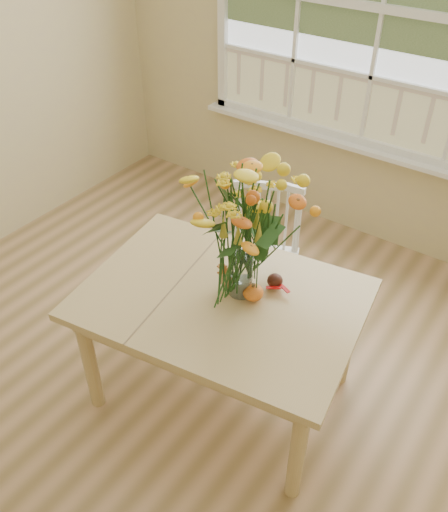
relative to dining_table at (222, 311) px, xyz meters
The scene contains 9 objects.
floor 0.76m from the dining_table, 103.86° to the right, with size 4.00×4.50×0.01m, color olive.
wall_back 1.95m from the dining_table, 93.64° to the left, with size 4.00×0.02×2.70m, color beige.
window 1.99m from the dining_table, 93.72° to the left, with size 2.42×0.12×1.74m.
dining_table is the anchor object (origin of this frame).
windsor_chair 0.68m from the dining_table, 104.48° to the left, with size 0.50×0.49×0.84m.
flower_vase 0.46m from the dining_table, 51.97° to the left, with size 0.50×0.50×0.60m.
pumpkin 0.19m from the dining_table, 27.46° to the left, with size 0.09×0.09×0.07m, color orange.
turkey_figurine 0.15m from the dining_table, 86.90° to the left, with size 0.10×0.08×0.12m.
dark_gourd 0.28m from the dining_table, 50.44° to the left, with size 0.12×0.07×0.07m.
Camera 1 is at (1.19, -1.03, 2.34)m, focal length 38.00 mm.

